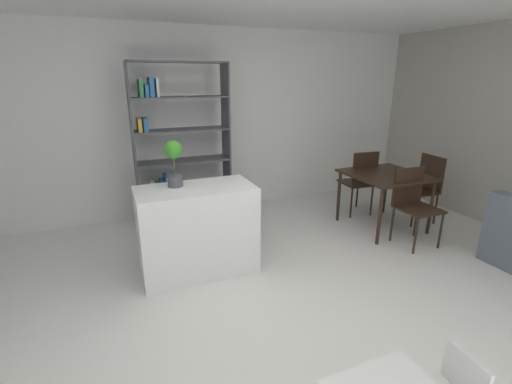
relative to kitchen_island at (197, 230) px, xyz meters
name	(u,v)px	position (x,y,z in m)	size (l,w,h in m)	color
ground_plane	(271,306)	(0.44, -0.90, -0.46)	(10.20, 10.20, 0.00)	silver
back_partition	(194,123)	(0.44, 1.86, 0.88)	(7.41, 0.06, 2.68)	white
kitchen_island	(197,230)	(0.00, 0.00, 0.00)	(1.18, 0.61, 0.93)	white
potted_plant_on_island	(174,159)	(-0.17, 0.12, 0.74)	(0.18, 0.18, 0.47)	#4C4C51
open_bookshelf	(175,148)	(0.07, 1.48, 0.60)	(1.29, 0.37, 2.19)	#4C4C51
dining_table	(385,179)	(2.62, 0.19, 0.22)	(0.96, 0.97, 0.76)	black
dining_chair_near	(413,200)	(2.62, -0.31, 0.09)	(0.46, 0.45, 0.93)	black
dining_chair_window_side	(424,183)	(3.32, 0.18, 0.09)	(0.48, 0.47, 0.94)	black
dining_chair_far	(360,178)	(2.61, 0.69, 0.11)	(0.44, 0.48, 0.98)	black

